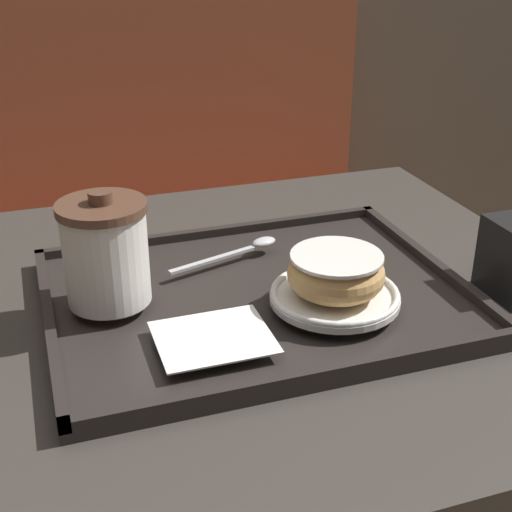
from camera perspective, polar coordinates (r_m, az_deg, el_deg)
The scene contains 8 objects.
booth_bench at distance 1.83m, azimuth -8.12°, elevation -1.38°, with size 1.16×0.44×1.00m.
cafe_table at distance 1.01m, azimuth 1.81°, elevation -12.00°, with size 0.77×0.77×0.71m.
serving_tray at distance 0.87m, azimuth 0.00°, elevation -3.37°, with size 0.50×0.38×0.02m.
napkin_paper at distance 0.76m, azimuth -3.43°, elevation -6.51°, with size 0.12×0.10×0.00m.
coffee_cup_front at distance 0.83m, azimuth -11.98°, elevation 0.45°, with size 0.10×0.10×0.13m.
plate_with_chocolate_donut at distance 0.83m, azimuth 6.32°, elevation -3.13°, with size 0.15×0.15×0.01m.
donut_chocolate_glazed at distance 0.82m, azimuth 6.42°, elevation -1.31°, with size 0.11×0.11×0.04m.
spoon at distance 0.95m, azimuth -0.65°, elevation 0.69°, with size 0.16×0.06×0.01m.
Camera 1 is at (-0.28, -0.74, 1.14)m, focal length 50.00 mm.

